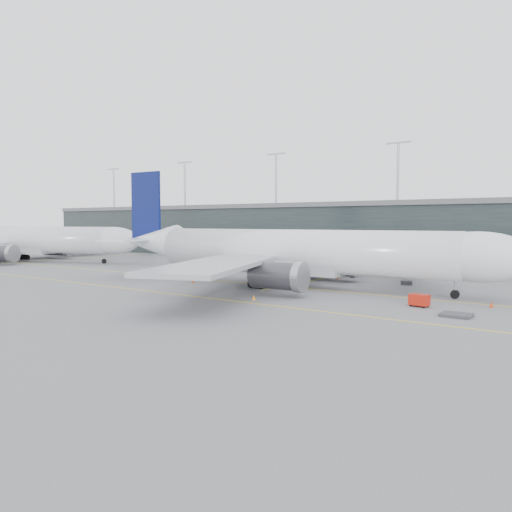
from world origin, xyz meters
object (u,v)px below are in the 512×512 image
Objects in this scene: jet_bridge at (417,253)px; gse_cart at (419,300)px; second_aircraft at (22,240)px; main_aircraft at (294,252)px.

gse_cart is (10.61, -32.56, -3.60)m from jet_bridge.
second_aircraft reaches higher than gse_cart.
jet_bridge is 97.07m from second_aircraft.
gse_cart is at bearing -22.42° from main_aircraft.
jet_bridge is 34.43m from gse_cart.
gse_cart is (104.92, -9.59, -4.65)m from second_aircraft.
gse_cart is (22.19, -7.55, -4.69)m from main_aircraft.
main_aircraft is 82.75m from second_aircraft.
main_aircraft is 29.02× the size of gse_cart.
jet_bridge is (11.58, 25.01, -1.09)m from main_aircraft.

